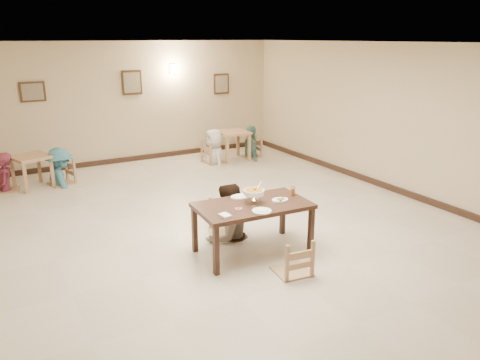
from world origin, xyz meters
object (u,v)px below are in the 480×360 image
chair_near (293,239)px  bg_diner_d (251,126)px  curry_warmer (254,192)px  bg_chair_rr (251,139)px  bg_diner_b (58,148)px  drink_glass (293,191)px  bg_diner_c (214,129)px  bg_table_right (233,137)px  bg_chair_rl (214,142)px  chair_far (225,203)px  main_table (253,209)px  bg_diner_a (0,153)px  bg_chair_lr (59,161)px  bg_chair_ll (2,166)px  bg_table_left (31,162)px  main_diner (227,184)px

chair_near → bg_diner_d: size_ratio=0.58×
chair_near → curry_warmer: curry_warmer is taller
bg_chair_rr → bg_diner_b: bearing=-82.1°
drink_glass → bg_diner_c: (1.11, 4.95, 0.03)m
bg_table_right → bg_chair_rl: size_ratio=0.73×
chair_far → curry_warmer: bearing=-64.8°
main_table → curry_warmer: curry_warmer is taller
bg_diner_b → bg_diner_d: size_ratio=0.95×
chair_near → bg_diner_a: (-3.14, 5.81, 0.33)m
chair_near → bg_chair_rl: size_ratio=0.92×
bg_diner_a → bg_chair_rl: bearing=92.9°
bg_chair_lr → bg_diner_a: 1.15m
chair_far → chair_near: chair_far is taller
bg_chair_rl → bg_chair_rr: size_ratio=1.06×
main_table → bg_chair_rr: (2.95, 4.98, -0.18)m
curry_warmer → bg_diner_c: (1.80, 4.94, -0.07)m
chair_far → bg_chair_ll: bg_chair_ll is taller
bg_diner_a → bg_table_right: bearing=93.1°
bg_table_right → bg_chair_ll: 5.39m
bg_table_left → bg_diner_d: size_ratio=0.52×
bg_table_left → bg_diner_d: bg_diner_d is taller
bg_chair_ll → bg_chair_rl: size_ratio=1.01×
bg_chair_lr → bg_chair_rr: (4.84, 0.02, -0.02)m
bg_chair_ll → bg_diner_c: bearing=-80.5°
drink_glass → bg_chair_rl: 5.08m
drink_glass → bg_diner_b: 5.59m
bg_chair_rl → chair_near: bearing=156.6°
main_diner → bg_diner_d: bearing=-140.8°
bg_chair_ll → bg_chair_rr: bearing=-80.3°
bg_table_left → main_table: bearing=-63.9°
curry_warmer → drink_glass: size_ratio=2.40×
curry_warmer → bg_table_right: size_ratio=0.44×
bg_chair_lr → bg_diner_c: 3.75m
bg_chair_ll → main_table: bearing=-139.1°
main_table → bg_chair_rl: 5.30m
bg_chair_rl → bg_diner_d: bg_diner_d is taller
main_table → bg_diner_c: bearing=73.1°
bg_chair_rl → main_table: bearing=152.6°
bg_chair_rl → bg_diner_c: (0.00, 0.00, 0.33)m
main_diner → curry_warmer: size_ratio=5.22×
main_diner → bg_table_left: main_diner is taller
chair_near → main_table: bearing=-72.8°
bg_table_left → bg_diner_d: 5.40m
chair_near → bg_diner_d: (2.80, 5.79, 0.36)m
bg_chair_rr → bg_chair_ll: bearing=-82.7°
bg_diner_c → bg_diner_d: bearing=92.7°
bg_table_right → bg_table_left: bearing=179.7°
bg_table_right → bg_diner_a: bg_diner_a is taller
bg_table_right → bg_chair_lr: size_ratio=0.74×
main_diner → bg_diner_c: size_ratio=1.03×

